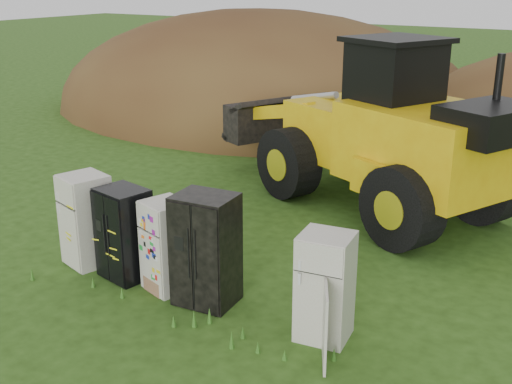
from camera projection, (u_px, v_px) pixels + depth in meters
ground at (194, 296)px, 10.92m from camera, size 120.00×120.00×0.00m
fridge_leftmost at (87, 220)px, 11.89m from camera, size 0.95×0.92×1.74m
fridge_black_side at (124, 234)px, 11.36m from camera, size 0.99×0.85×1.66m
fridge_sticker at (167, 246)px, 10.93m from camera, size 0.88×0.85×1.60m
fridge_dark_mid at (206, 250)px, 10.45m from camera, size 1.02×0.86×1.87m
fridge_open_door at (325, 287)px, 9.44m from camera, size 0.83×0.78×1.66m
wheel_loader at (361, 120)px, 14.97m from camera, size 8.75×6.39×3.93m
dirt_mound_left at (259, 110)px, 25.73m from camera, size 17.72×13.29×7.90m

